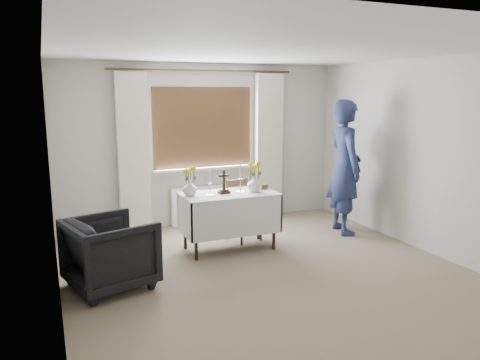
% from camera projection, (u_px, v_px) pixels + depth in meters
% --- Properties ---
extents(ground, '(5.00, 5.00, 0.00)m').
position_uv_depth(ground, '(274.00, 278.00, 5.29)').
color(ground, gray).
rests_on(ground, ground).
extents(altar_table, '(1.24, 0.64, 0.76)m').
position_uv_depth(altar_table, '(229.00, 221.00, 6.18)').
color(altar_table, white).
rests_on(altar_table, ground).
extents(wooden_chair, '(0.48, 0.48, 0.86)m').
position_uv_depth(wooden_chair, '(244.00, 210.00, 6.57)').
color(wooden_chair, '#57331D').
rests_on(wooden_chair, ground).
extents(armchair, '(1.03, 1.02, 0.77)m').
position_uv_depth(armchair, '(111.00, 253.00, 4.97)').
color(armchair, black).
rests_on(armchair, ground).
extents(person, '(0.60, 0.79, 1.96)m').
position_uv_depth(person, '(345.00, 167.00, 6.83)').
color(person, navy).
rests_on(person, ground).
extents(radiator, '(1.10, 0.10, 0.60)m').
position_uv_depth(radiator, '(205.00, 205.00, 7.42)').
color(radiator, white).
rests_on(radiator, ground).
extents(wooden_cross, '(0.15, 0.11, 0.31)m').
position_uv_depth(wooden_cross, '(224.00, 182.00, 6.08)').
color(wooden_cross, black).
rests_on(wooden_cross, altar_table).
extents(candlestick_left, '(0.11, 0.11, 0.33)m').
position_uv_depth(candlestick_left, '(210.00, 183.00, 5.95)').
color(candlestick_left, silver).
rests_on(candlestick_left, altar_table).
extents(candlestick_right, '(0.14, 0.14, 0.38)m').
position_uv_depth(candlestick_right, '(240.00, 178.00, 6.13)').
color(candlestick_right, silver).
rests_on(candlestick_right, altar_table).
extents(flower_vase_left, '(0.24, 0.24, 0.20)m').
position_uv_depth(flower_vase_left, '(190.00, 188.00, 5.95)').
color(flower_vase_left, silver).
rests_on(flower_vase_left, altar_table).
extents(flower_vase_right, '(0.23, 0.23, 0.21)m').
position_uv_depth(flower_vase_right, '(255.00, 184.00, 6.19)').
color(flower_vase_right, silver).
rests_on(flower_vase_right, altar_table).
extents(wicker_basket, '(0.19, 0.19, 0.07)m').
position_uv_depth(wicker_basket, '(262.00, 186.00, 6.40)').
color(wicker_basket, brown).
rests_on(wicker_basket, altar_table).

